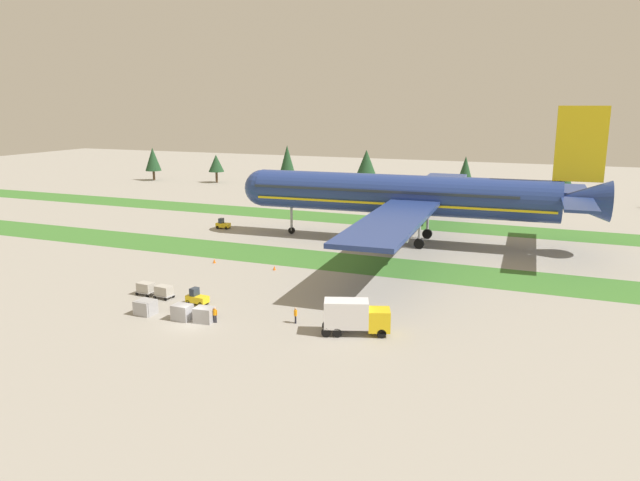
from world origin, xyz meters
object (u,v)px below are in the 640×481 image
object	(u,v)px
ground_crew_marshaller	(296,315)
uld_container_3	(204,315)
cargo_dolly_lead	(164,291)
taxiway_marker_1	(214,261)
uld_container_2	(147,307)
airliner	(411,195)
cargo_dolly_second	(146,288)
uld_container_0	(145,308)
pushback_tractor	(223,224)
ground_crew_loader	(215,314)
catering_truck	(355,316)
uld_container_1	(182,312)
baggage_tug	(197,298)
taxiway_marker_0	(274,268)

from	to	relation	value
ground_crew_marshaller	uld_container_3	size ratio (longest dim) A/B	0.87
cargo_dolly_lead	taxiway_marker_1	bearing A→B (deg)	-163.69
ground_crew_marshaller	uld_container_2	xyz separation A→B (m)	(-16.68, -3.63, -0.13)
airliner	uld_container_2	bearing A→B (deg)	155.20
cargo_dolly_second	uld_container_0	bearing A→B (deg)	42.22
uld_container_3	cargo_dolly_lead	bearing A→B (deg)	150.16
uld_container_2	uld_container_3	world-z (taller)	uld_container_3
airliner	uld_container_3	size ratio (longest dim) A/B	37.51
pushback_tractor	ground_crew_marshaller	xyz separation A→B (m)	(33.51, -40.83, 0.13)
airliner	taxiway_marker_1	size ratio (longest dim) A/B	115.05
cargo_dolly_second	ground_crew_loader	bearing A→B (deg)	73.82
airliner	ground_crew_marshaller	world-z (taller)	airliner
catering_truck	uld_container_0	xyz separation A→B (m)	(-23.71, -3.30, -1.15)
ground_crew_marshaller	uld_container_3	distance (m)	9.88
airliner	ground_crew_marshaller	bearing A→B (deg)	174.53
uld_container_0	pushback_tractor	bearing A→B (deg)	110.54
uld_container_2	uld_container_1	bearing A→B (deg)	-0.87
uld_container_3	catering_truck	bearing A→B (deg)	9.89
uld_container_0	uld_container_3	distance (m)	7.50
baggage_tug	cargo_dolly_lead	size ratio (longest dim) A/B	1.16
taxiway_marker_1	baggage_tug	bearing A→B (deg)	-64.36
cargo_dolly_lead	cargo_dolly_second	xyz separation A→B (m)	(-2.89, 0.27, 0.00)
baggage_tug	taxiway_marker_1	xyz separation A→B (m)	(-8.19, 17.06, -0.49)
cargo_dolly_second	taxiway_marker_1	distance (m)	16.33
catering_truck	taxiway_marker_0	xyz separation A→B (m)	(-18.48, 18.81, -1.64)
baggage_tug	ground_crew_marshaller	xyz separation A→B (m)	(13.31, -1.31, 0.13)
airliner	taxiway_marker_1	xyz separation A→B (m)	(-23.43, -24.23, -7.84)
catering_truck	ground_crew_marshaller	distance (m)	7.04
airliner	ground_crew_loader	bearing A→B (deg)	164.72
uld_container_1	taxiway_marker_0	bearing A→B (deg)	89.09
airliner	uld_container_3	distance (m)	47.91
uld_container_2	baggage_tug	bearing A→B (deg)	55.78
uld_container_2	uld_container_3	distance (m)	7.40
uld_container_1	uld_container_3	bearing A→B (deg)	6.79
uld_container_0	uld_container_3	bearing A→B (deg)	3.61
uld_container_1	taxiway_marker_0	world-z (taller)	uld_container_1
uld_container_0	taxiway_marker_1	bearing A→B (deg)	102.02
cargo_dolly_lead	ground_crew_marshaller	bearing A→B (deg)	89.85
taxiway_marker_0	taxiway_marker_1	size ratio (longest dim) A/B	0.94
uld_container_0	cargo_dolly_lead	bearing A→B (deg)	105.31
cargo_dolly_second	pushback_tractor	world-z (taller)	pushback_tractor
baggage_tug	uld_container_2	distance (m)	5.98
pushback_tractor	uld_container_0	xyz separation A→B (m)	(16.74, -44.69, -0.01)
ground_crew_marshaller	ground_crew_loader	xyz separation A→B (m)	(-8.12, -3.12, 0.00)
ground_crew_loader	taxiway_marker_1	world-z (taller)	ground_crew_loader
cargo_dolly_second	uld_container_2	distance (m)	7.28
baggage_tug	cargo_dolly_lead	distance (m)	5.03
uld_container_3	ground_crew_marshaller	bearing A→B (deg)	20.09
airliner	baggage_tug	world-z (taller)	airliner
uld_container_0	uld_container_1	size ratio (longest dim) A/B	1.00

